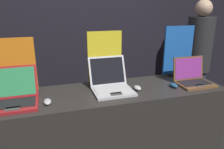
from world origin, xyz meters
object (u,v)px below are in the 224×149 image
(laptop_middle, at_px, (111,83))
(mouse_back, at_px, (174,85))
(laptop_back, at_px, (193,78))
(mouse_middle, at_px, (137,88))
(person_bystander, at_px, (197,65))
(promo_stand_middle, at_px, (105,59))
(promo_stand_back, at_px, (178,52))
(promo_stand_front, at_px, (14,68))
(laptop_front, at_px, (14,96))
(mouse_front, at_px, (47,102))

(laptop_middle, bearing_deg, mouse_back, -10.84)
(laptop_back, bearing_deg, mouse_back, -171.34)
(mouse_middle, distance_m, person_bystander, 1.33)
(mouse_middle, bearing_deg, promo_stand_middle, 129.28)
(laptop_middle, relative_size, mouse_back, 3.84)
(promo_stand_middle, distance_m, promo_stand_back, 0.79)
(mouse_back, bearing_deg, promo_stand_front, 169.53)
(laptop_front, relative_size, mouse_middle, 3.81)
(laptop_back, height_order, person_bystander, person_bystander)
(mouse_front, distance_m, person_bystander, 2.05)
(mouse_middle, distance_m, laptop_back, 0.57)
(promo_stand_middle, relative_size, mouse_back, 5.01)
(mouse_front, bearing_deg, laptop_front, 161.13)
(promo_stand_middle, relative_size, person_bystander, 0.29)
(mouse_back, xyz_separation_m, person_bystander, (0.80, 0.72, -0.06))
(laptop_middle, distance_m, person_bystander, 1.50)
(mouse_middle, relative_size, person_bystander, 0.05)
(promo_stand_middle, bearing_deg, laptop_middle, -90.00)
(promo_stand_back, distance_m, person_bystander, 0.77)
(laptop_middle, bearing_deg, laptop_back, -5.40)
(laptop_middle, relative_size, promo_stand_middle, 0.77)
(mouse_front, xyz_separation_m, laptop_middle, (0.55, 0.13, 0.05))
(promo_stand_front, xyz_separation_m, laptop_back, (1.57, -0.22, -0.17))
(mouse_front, bearing_deg, promo_stand_middle, 31.51)
(mouse_front, relative_size, person_bystander, 0.06)
(laptop_front, distance_m, mouse_front, 0.25)
(promo_stand_middle, bearing_deg, mouse_front, -148.49)
(laptop_middle, height_order, person_bystander, person_bystander)
(laptop_front, distance_m, mouse_middle, 1.01)
(promo_stand_middle, height_order, person_bystander, person_bystander)
(mouse_middle, xyz_separation_m, laptop_back, (0.57, -0.00, 0.04))
(mouse_back, distance_m, promo_stand_back, 0.45)
(laptop_front, xyz_separation_m, promo_stand_back, (1.57, 0.25, 0.19))
(promo_stand_front, relative_size, promo_stand_middle, 0.96)
(laptop_front, height_order, promo_stand_middle, promo_stand_middle)
(person_bystander, bearing_deg, promo_stand_middle, -163.50)
(promo_stand_front, relative_size, mouse_middle, 5.03)
(promo_stand_front, xyz_separation_m, promo_stand_middle, (0.78, 0.06, 0.01))
(mouse_front, distance_m, promo_stand_back, 1.39)
(promo_stand_front, height_order, laptop_back, promo_stand_front)
(promo_stand_middle, height_order, laptop_back, promo_stand_middle)
(mouse_middle, bearing_deg, promo_stand_back, 25.74)
(laptop_back, xyz_separation_m, mouse_back, (-0.22, -0.03, -0.04))
(laptop_front, relative_size, person_bystander, 0.21)
(promo_stand_back, bearing_deg, promo_stand_front, -177.80)
(laptop_middle, bearing_deg, laptop_front, -176.25)
(promo_stand_front, distance_m, promo_stand_back, 1.57)
(mouse_middle, height_order, promo_stand_back, promo_stand_back)
(laptop_back, height_order, mouse_back, laptop_back)
(mouse_front, xyz_separation_m, person_bystander, (1.92, 0.74, -0.05))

